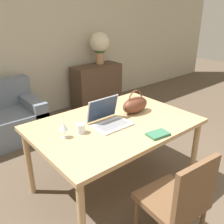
{
  "coord_description": "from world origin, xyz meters",
  "views": [
    {
      "loc": [
        -1.51,
        -0.95,
        1.82
      ],
      "look_at": [
        -0.12,
        0.71,
        0.89
      ],
      "focal_mm": 40.0,
      "sensor_mm": 36.0,
      "label": 1
    }
  ],
  "objects_px": {
    "drinking_glass": "(81,128)",
    "chair": "(179,199)",
    "laptop": "(108,117)",
    "handbag": "(135,105)",
    "wine_glass": "(64,127)",
    "flower_vase": "(100,44)"
  },
  "relations": [
    {
      "from": "drinking_glass",
      "to": "wine_glass",
      "type": "bearing_deg",
      "value": 173.36
    },
    {
      "from": "chair",
      "to": "drinking_glass",
      "type": "distance_m",
      "value": 1.0
    },
    {
      "from": "drinking_glass",
      "to": "wine_glass",
      "type": "xyz_separation_m",
      "value": [
        -0.16,
        0.02,
        0.06
      ]
    },
    {
      "from": "drinking_glass",
      "to": "flower_vase",
      "type": "bearing_deg",
      "value": 49.02
    },
    {
      "from": "laptop",
      "to": "handbag",
      "type": "xyz_separation_m",
      "value": [
        0.39,
        0.03,
        0.02
      ]
    },
    {
      "from": "handbag",
      "to": "flower_vase",
      "type": "bearing_deg",
      "value": 62.0
    },
    {
      "from": "wine_glass",
      "to": "flower_vase",
      "type": "relative_size",
      "value": 0.26
    },
    {
      "from": "laptop",
      "to": "flower_vase",
      "type": "relative_size",
      "value": 0.61
    },
    {
      "from": "drinking_glass",
      "to": "flower_vase",
      "type": "xyz_separation_m",
      "value": [
        1.77,
        2.04,
        0.34
      ]
    },
    {
      "from": "chair",
      "to": "drinking_glass",
      "type": "xyz_separation_m",
      "value": [
        -0.27,
        0.9,
        0.33
      ]
    },
    {
      "from": "handbag",
      "to": "wine_glass",
      "type": "bearing_deg",
      "value": -179.98
    },
    {
      "from": "wine_glass",
      "to": "drinking_glass",
      "type": "bearing_deg",
      "value": -6.64
    },
    {
      "from": "chair",
      "to": "handbag",
      "type": "bearing_deg",
      "value": 69.98
    },
    {
      "from": "wine_glass",
      "to": "flower_vase",
      "type": "bearing_deg",
      "value": 46.33
    },
    {
      "from": "chair",
      "to": "handbag",
      "type": "height_order",
      "value": "handbag"
    },
    {
      "from": "laptop",
      "to": "handbag",
      "type": "relative_size",
      "value": 1.11
    },
    {
      "from": "wine_glass",
      "to": "handbag",
      "type": "bearing_deg",
      "value": 0.02
    },
    {
      "from": "drinking_glass",
      "to": "chair",
      "type": "bearing_deg",
      "value": -73.63
    },
    {
      "from": "drinking_glass",
      "to": "handbag",
      "type": "xyz_separation_m",
      "value": [
        0.7,
        0.02,
        0.05
      ]
    },
    {
      "from": "laptop",
      "to": "drinking_glass",
      "type": "bearing_deg",
      "value": 178.49
    },
    {
      "from": "chair",
      "to": "laptop",
      "type": "relative_size",
      "value": 2.48
    },
    {
      "from": "handbag",
      "to": "flower_vase",
      "type": "relative_size",
      "value": 0.55
    }
  ]
}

